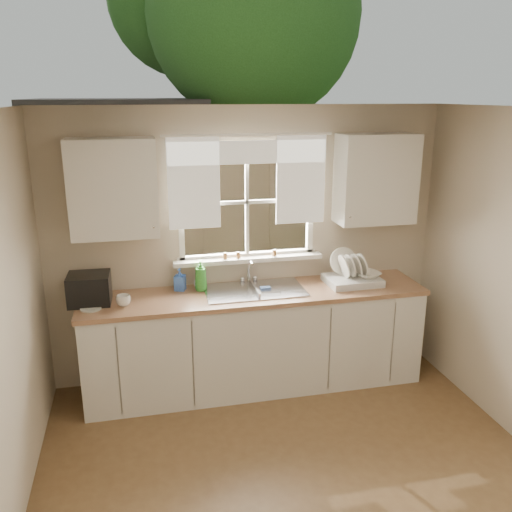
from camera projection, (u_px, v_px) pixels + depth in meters
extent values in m
cube|color=beige|center=(248.00, 313.00, 5.17)|extent=(3.60, 0.02, 1.15)
cube|color=beige|center=(247.00, 125.00, 4.66)|extent=(3.60, 0.02, 0.35)
cube|color=beige|center=(109.00, 208.00, 4.60)|extent=(1.20, 0.02, 1.00)
cube|color=beige|center=(371.00, 197.00, 5.11)|extent=(1.20, 0.02, 1.00)
cube|color=silver|center=(328.00, 111.00, 2.75)|extent=(3.60, 4.00, 0.02)
cube|color=white|center=(247.00, 255.00, 5.02)|extent=(1.30, 0.06, 0.05)
cube|color=white|center=(247.00, 146.00, 4.73)|extent=(1.30, 0.06, 0.05)
cube|color=white|center=(180.00, 205.00, 4.75)|extent=(0.05, 0.06, 1.05)
cube|color=white|center=(310.00, 199.00, 5.00)|extent=(0.05, 0.06, 1.05)
cube|color=white|center=(247.00, 202.00, 4.88)|extent=(0.03, 0.04, 1.00)
cube|color=white|center=(247.00, 202.00, 4.88)|extent=(1.20, 0.04, 0.03)
cube|color=white|center=(249.00, 259.00, 4.97)|extent=(1.38, 0.14, 0.04)
cylinder|color=white|center=(248.00, 135.00, 4.63)|extent=(1.50, 0.02, 0.02)
cube|color=white|center=(194.00, 183.00, 4.65)|extent=(0.45, 0.02, 0.80)
cube|color=white|center=(301.00, 179.00, 4.86)|extent=(0.45, 0.02, 0.80)
cube|color=white|center=(248.00, 152.00, 4.68)|extent=(1.40, 0.02, 0.20)
cube|color=silver|center=(255.00, 341.00, 4.91)|extent=(3.00, 0.62, 0.87)
cube|color=#9D704E|center=(255.00, 294.00, 4.78)|extent=(3.04, 0.65, 0.04)
cube|color=silver|center=(113.00, 188.00, 4.39)|extent=(0.70, 0.33, 0.80)
cube|color=silver|center=(376.00, 179.00, 4.88)|extent=(0.70, 0.33, 0.80)
cube|color=beige|center=(338.00, 257.00, 5.19)|extent=(0.08, 0.01, 0.12)
cylinder|color=brown|center=(274.00, 253.00, 4.99)|extent=(0.04, 0.04, 0.06)
cylinder|color=brown|center=(225.00, 256.00, 4.89)|extent=(0.04, 0.04, 0.06)
cylinder|color=brown|center=(238.00, 255.00, 4.92)|extent=(0.04, 0.04, 0.06)
cube|color=#335421|center=(192.00, 241.00, 10.01)|extent=(20.00, 10.00, 0.02)
cube|color=#8A6C4C|center=(205.00, 215.00, 7.88)|extent=(8.00, 0.10, 1.80)
cube|color=maroon|center=(122.00, 171.00, 10.83)|extent=(3.00, 3.00, 2.20)
cube|color=black|center=(117.00, 107.00, 10.47)|extent=(3.20, 3.20, 0.30)
cylinder|color=#423021|center=(254.00, 146.00, 10.77)|extent=(0.36, 0.36, 3.20)
sphere|color=#214716|center=(254.00, 15.00, 10.09)|extent=(4.00, 4.00, 4.00)
cube|color=#B7B7BC|center=(255.00, 299.00, 4.82)|extent=(0.84, 0.46, 0.18)
cube|color=#B7B7BC|center=(255.00, 290.00, 4.80)|extent=(0.88, 0.50, 0.01)
cube|color=#B7B7BC|center=(255.00, 293.00, 4.80)|extent=(0.02, 0.41, 0.14)
cylinder|color=silver|center=(249.00, 270.00, 5.00)|extent=(0.03, 0.03, 0.22)
cylinder|color=silver|center=(250.00, 262.00, 4.89)|extent=(0.02, 0.18, 0.02)
sphere|color=silver|center=(242.00, 279.00, 5.01)|extent=(0.05, 0.05, 0.05)
sphere|color=silver|center=(255.00, 278.00, 5.04)|extent=(0.05, 0.05, 0.05)
cube|color=silver|center=(352.00, 280.00, 4.97)|extent=(0.50, 0.38, 0.06)
cylinder|color=white|center=(343.00, 261.00, 5.03)|extent=(0.26, 0.09, 0.25)
cylinder|color=white|center=(344.00, 266.00, 4.91)|extent=(0.08, 0.22, 0.22)
cylinder|color=white|center=(350.00, 266.00, 4.92)|extent=(0.08, 0.22, 0.22)
cylinder|color=white|center=(356.00, 265.00, 4.94)|extent=(0.08, 0.22, 0.22)
cylinder|color=white|center=(362.00, 265.00, 4.95)|extent=(0.08, 0.22, 0.22)
imported|color=white|center=(368.00, 275.00, 4.94)|extent=(0.26, 0.26, 0.05)
imported|color=green|center=(201.00, 275.00, 4.77)|extent=(0.13, 0.13, 0.28)
imported|color=blue|center=(180.00, 279.00, 4.79)|extent=(0.12, 0.12, 0.20)
imported|color=beige|center=(200.00, 280.00, 4.84)|extent=(0.13, 0.13, 0.15)
cylinder|color=silver|center=(91.00, 309.00, 4.39)|extent=(0.17, 0.17, 0.01)
imported|color=silver|center=(123.00, 301.00, 4.44)|extent=(0.15, 0.15, 0.09)
cube|color=black|center=(89.00, 289.00, 4.49)|extent=(0.35, 0.31, 0.25)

